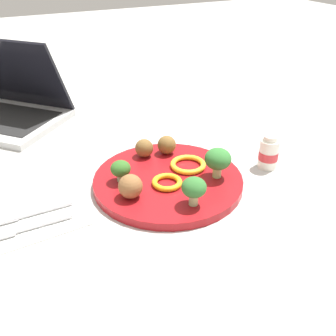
# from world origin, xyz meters

# --- Properties ---
(ground_plane) EXTENTS (4.00, 4.00, 0.00)m
(ground_plane) POSITION_xyz_m (0.00, 0.00, 0.00)
(ground_plane) COLOR #B2B2AD
(plate) EXTENTS (0.28, 0.28, 0.02)m
(plate) POSITION_xyz_m (0.00, 0.00, 0.01)
(plate) COLOR maroon
(plate) RESTS_ON ground_plane
(broccoli_floret_mid_left) EXTENTS (0.04, 0.04, 0.04)m
(broccoli_floret_mid_left) POSITION_xyz_m (0.08, -0.03, 0.04)
(broccoli_floret_mid_left) COLOR #9BBB7E
(broccoli_floret_mid_left) RESTS_ON plate
(broccoli_floret_far_rim) EXTENTS (0.05, 0.05, 0.06)m
(broccoli_floret_far_rim) POSITION_xyz_m (-0.08, 0.04, 0.05)
(broccoli_floret_far_rim) COLOR #ACCB7E
(broccoli_floret_far_rim) RESTS_ON plate
(broccoli_floret_back_left) EXTENTS (0.04, 0.04, 0.05)m
(broccoli_floret_back_left) POSITION_xyz_m (0.00, 0.10, 0.05)
(broccoli_floret_back_left) COLOR #A9C382
(broccoli_floret_back_left) RESTS_ON plate
(meatball_center) EXTENTS (0.04, 0.04, 0.04)m
(meatball_center) POSITION_xyz_m (-0.04, -0.09, 0.04)
(meatball_center) COLOR brown
(meatball_center) RESTS_ON plate
(meatball_front_right) EXTENTS (0.04, 0.04, 0.04)m
(meatball_front_right) POSITION_xyz_m (0.09, 0.03, 0.04)
(meatball_front_right) COLOR brown
(meatball_front_right) RESTS_ON plate
(meatball_far_rim) EXTENTS (0.04, 0.04, 0.04)m
(meatball_far_rim) POSITION_xyz_m (0.01, -0.10, 0.03)
(meatball_far_rim) COLOR brown
(meatball_far_rim) RESTS_ON plate
(pepper_ring_mid_left) EXTENTS (0.09, 0.09, 0.01)m
(pepper_ring_mid_left) POSITION_xyz_m (-0.05, -0.02, 0.02)
(pepper_ring_mid_left) COLOR yellow
(pepper_ring_mid_left) RESTS_ON plate
(pepper_ring_back_left) EXTENTS (0.08, 0.08, 0.01)m
(pepper_ring_back_left) POSITION_xyz_m (0.01, 0.02, 0.02)
(pepper_ring_back_left) COLOR yellow
(pepper_ring_back_left) RESTS_ON plate
(napkin) EXTENTS (0.18, 0.13, 0.01)m
(napkin) POSITION_xyz_m (0.25, 0.00, 0.00)
(napkin) COLOR white
(napkin) RESTS_ON ground_plane
(fork) EXTENTS (0.12, 0.02, 0.01)m
(fork) POSITION_xyz_m (0.26, 0.02, 0.01)
(fork) COLOR silver
(fork) RESTS_ON napkin
(knife) EXTENTS (0.15, 0.02, 0.01)m
(knife) POSITION_xyz_m (0.26, -0.01, 0.01)
(knife) COLOR silver
(knife) RESTS_ON napkin
(yogurt_bottle) EXTENTS (0.04, 0.04, 0.07)m
(yogurt_bottle) POSITION_xyz_m (-0.21, 0.03, 0.03)
(yogurt_bottle) COLOR white
(yogurt_bottle) RESTS_ON ground_plane
(laptop) EXTENTS (0.38, 0.38, 0.20)m
(laptop) POSITION_xyz_m (0.24, -0.46, 0.04)
(laptop) COLOR #B8B8B8
(laptop) RESTS_ON ground_plane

